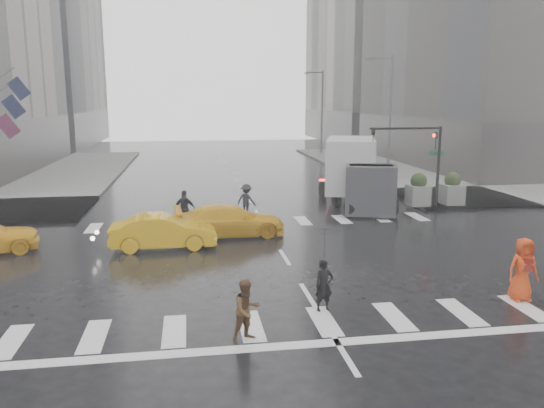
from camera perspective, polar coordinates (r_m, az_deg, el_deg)
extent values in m
plane|color=black|center=(20.29, 1.37, -5.76)|extent=(120.00, 120.00, 0.00)
cube|color=slate|center=(43.61, 23.02, 2.58)|extent=(35.00, 35.00, 0.15)
cube|color=#322E2C|center=(56.51, 26.37, 6.24)|extent=(26.05, 26.05, 4.40)
cube|color=#ADA596|center=(82.71, 15.18, 19.19)|extent=(26.00, 26.00, 36.00)
cube|color=#322E2C|center=(81.91, 14.61, 8.20)|extent=(26.05, 26.05, 4.40)
cylinder|color=black|center=(30.49, 17.45, 3.76)|extent=(0.16, 0.16, 4.50)
cylinder|color=black|center=(29.47, 14.17, 7.90)|extent=(4.00, 0.12, 0.12)
imported|color=black|center=(30.24, 17.18, 6.48)|extent=(0.16, 0.20, 1.00)
imported|color=black|center=(28.85, 10.81, 6.98)|extent=(0.16, 0.20, 1.00)
sphere|color=#FF190C|center=(30.17, 17.04, 7.05)|extent=(0.20, 0.20, 0.20)
cube|color=#0D5D31|center=(30.67, 17.28, 5.22)|extent=(0.90, 0.03, 0.22)
cylinder|color=#59595B|center=(39.85, 12.56, 8.87)|extent=(0.20, 0.20, 9.00)
cylinder|color=#59595B|center=(39.61, 11.57, 15.13)|extent=(1.80, 0.12, 0.12)
cube|color=#59595B|center=(39.31, 10.29, 15.06)|extent=(0.50, 0.22, 0.15)
cylinder|color=#59595B|center=(58.92, 5.40, 9.74)|extent=(0.20, 0.20, 9.00)
cylinder|color=#59595B|center=(58.76, 4.60, 13.94)|extent=(1.80, 0.12, 0.12)
cube|color=#59595B|center=(58.56, 3.71, 13.87)|extent=(0.50, 0.22, 0.15)
cube|color=slate|center=(29.70, 11.91, 0.82)|extent=(1.10, 1.10, 1.10)
sphere|color=#203015|center=(29.57, 11.97, 2.35)|extent=(0.90, 0.90, 0.90)
cube|color=slate|center=(30.46, 15.43, 0.92)|extent=(1.10, 1.10, 1.10)
sphere|color=#203015|center=(30.34, 15.51, 2.40)|extent=(0.90, 0.90, 0.90)
cube|color=slate|center=(31.34, 18.76, 1.00)|extent=(1.10, 1.10, 1.10)
sphere|color=#203015|center=(31.21, 18.86, 2.45)|extent=(0.90, 0.90, 0.90)
cube|color=#B41A19|center=(37.87, -26.54, 7.49)|extent=(1.54, 0.02, 1.66)
cube|color=#10173C|center=(39.27, -26.04, 9.38)|extent=(1.54, 0.02, 1.66)
cylinder|color=#59595B|center=(41.05, -27.16, 12.05)|extent=(2.00, 0.06, 1.43)
cube|color=#10173C|center=(40.71, -25.57, 11.14)|extent=(1.54, 0.02, 1.66)
imported|color=black|center=(15.20, 5.61, -8.72)|extent=(0.60, 0.45, 1.50)
imported|color=black|center=(14.82, 5.70, -4.20)|extent=(1.12, 1.13, 0.88)
imported|color=#4F341C|center=(13.38, -2.71, -11.33)|extent=(0.95, 0.88, 1.57)
imported|color=#E23E10|center=(17.50, 25.37, -6.36)|extent=(0.95, 0.63, 1.91)
cube|color=maroon|center=(17.31, 25.76, -5.92)|extent=(0.28, 0.17, 0.40)
imported|color=black|center=(25.00, -9.35, -0.55)|extent=(1.18, 0.90, 1.78)
imported|color=black|center=(27.25, -2.77, 0.41)|extent=(1.22, 1.11, 1.66)
imported|color=#F7B20D|center=(21.76, -11.59, -2.92)|extent=(4.23, 1.51, 1.39)
imported|color=#F7B20D|center=(23.30, -4.55, -1.79)|extent=(4.37, 2.25, 1.39)
cube|color=silver|center=(30.86, 8.44, 4.24)|extent=(2.63, 5.05, 2.96)
cube|color=#303035|center=(27.69, 10.54, 1.55)|extent=(2.52, 1.98, 2.52)
cube|color=black|center=(27.57, 10.59, 3.12)|extent=(2.19, 0.99, 0.99)
cylinder|color=black|center=(27.28, 8.34, -0.40)|extent=(0.31, 0.99, 0.99)
cylinder|color=black|center=(28.05, 12.84, -0.25)|extent=(0.31, 0.99, 0.99)
cylinder|color=black|center=(29.55, 6.96, 0.53)|extent=(0.31, 0.99, 0.99)
cylinder|color=black|center=(30.26, 11.17, 0.64)|extent=(0.31, 0.99, 0.99)
cylinder|color=black|center=(32.47, 5.49, 1.51)|extent=(0.31, 0.99, 0.99)
cylinder|color=black|center=(33.11, 9.36, 1.60)|extent=(0.31, 0.99, 0.99)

